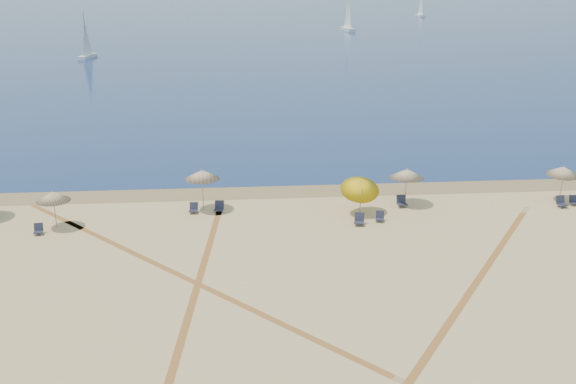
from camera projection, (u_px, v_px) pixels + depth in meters
name	position (u px, v px, depth m)	size (l,w,h in m)	color
ocean	(241.00, 6.00, 233.26)	(500.00, 500.00, 0.00)	#0C2151
wet_sand	(283.00, 191.00, 43.98)	(500.00, 500.00, 0.00)	olive
umbrella_1	(53.00, 196.00, 37.31)	(1.91, 1.91, 2.23)	gray
umbrella_2	(202.00, 175.00, 39.89)	(2.13, 2.13, 2.61)	gray
umbrella_3	(360.00, 186.00, 39.40)	(2.33, 2.34, 2.50)	gray
umbrella_4	(407.00, 173.00, 40.90)	(2.15, 2.16, 2.36)	gray
umbrella_5	(563.00, 171.00, 41.55)	(1.99, 2.02, 2.34)	gray
chair_2	(38.00, 229.00, 36.91)	(0.56, 0.64, 0.59)	#1B1D2D
chair_3	(194.00, 208.00, 40.06)	(0.56, 0.64, 0.61)	#1B1D2D
chair_4	(219.00, 207.00, 40.23)	(0.62, 0.70, 0.65)	#1B1D2D
chair_5	(359.00, 220.00, 38.21)	(0.70, 0.77, 0.68)	#1B1D2D
chair_6	(380.00, 217.00, 38.75)	(0.62, 0.68, 0.59)	#1B1D2D
chair_7	(402.00, 202.00, 41.10)	(0.62, 0.71, 0.70)	#1B1D2D
chair_8	(561.00, 202.00, 41.03)	(0.62, 0.71, 0.68)	#1B1D2D
chair_9	(574.00, 201.00, 41.37)	(0.55, 0.63, 0.59)	#1B1D2D
sailboat_0	(86.00, 44.00, 104.74)	(2.19, 4.98, 7.19)	white
sailboat_1	(348.00, 18.00, 147.57)	(2.52, 6.26, 9.07)	white
sailboat_2	(421.00, 8.00, 187.54)	(1.57, 5.27, 7.77)	white
tire_tracks	(268.00, 290.00, 30.59)	(53.25, 45.03, 0.00)	tan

